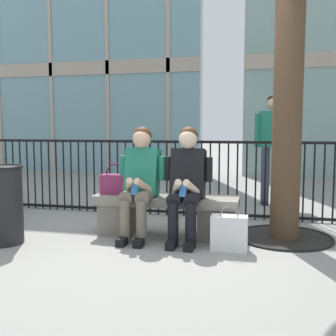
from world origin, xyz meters
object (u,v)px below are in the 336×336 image
object	(u,v)px
shopping_bag	(229,233)
stone_bench	(166,212)
handbag_on_bench	(116,184)
seated_person_companion	(187,180)
trash_can	(3,204)
seated_person_with_phone	(140,179)
bystander_at_railing	(273,141)

from	to	relation	value
shopping_bag	stone_bench	bearing A→B (deg)	152.85
handbag_on_bench	shopping_bag	size ratio (longest dim) A/B	0.77
stone_bench	shopping_bag	world-z (taller)	same
seated_person_companion	trash_can	distance (m)	1.93
handbag_on_bench	shopping_bag	world-z (taller)	handbag_on_bench
shopping_bag	trash_can	size ratio (longest dim) A/B	0.55
seated_person_with_phone	trash_can	size ratio (longest dim) A/B	1.49
seated_person_with_phone	trash_can	bearing A→B (deg)	-157.46
seated_person_with_phone	seated_person_companion	bearing A→B (deg)	0.00
seated_person_companion	bystander_at_railing	xyz separation A→B (m)	(0.92, 2.30, 0.35)
seated_person_with_phone	trash_can	distance (m)	1.45
seated_person_companion	shopping_bag	size ratio (longest dim) A/B	2.70
seated_person_companion	bystander_at_railing	distance (m)	2.50
bystander_at_railing	trash_can	size ratio (longest dim) A/B	2.10
shopping_bag	trash_can	world-z (taller)	trash_can
seated_person_with_phone	bystander_at_railing	distance (m)	2.74
stone_bench	trash_can	size ratio (longest dim) A/B	1.96
seated_person_companion	trash_can	bearing A→B (deg)	-163.37
handbag_on_bench	trash_can	size ratio (longest dim) A/B	0.43
handbag_on_bench	trash_can	world-z (taller)	trash_can
shopping_bag	trash_can	bearing A→B (deg)	-172.55
stone_bench	seated_person_companion	size ratio (longest dim) A/B	1.32
bystander_at_railing	trash_can	distance (m)	4.00
handbag_on_bench	stone_bench	bearing A→B (deg)	0.99
seated_person_with_phone	bystander_at_railing	xyz separation A→B (m)	(1.43, 2.30, 0.35)
shopping_bag	seated_person_with_phone	bearing A→B (deg)	166.02
seated_person_companion	handbag_on_bench	distance (m)	0.85
bystander_at_railing	handbag_on_bench	bearing A→B (deg)	-128.82
trash_can	handbag_on_bench	bearing A→B (deg)	33.78
seated_person_companion	stone_bench	bearing A→B (deg)	153.41
seated_person_companion	shopping_bag	distance (m)	0.71
stone_bench	trash_can	distance (m)	1.72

